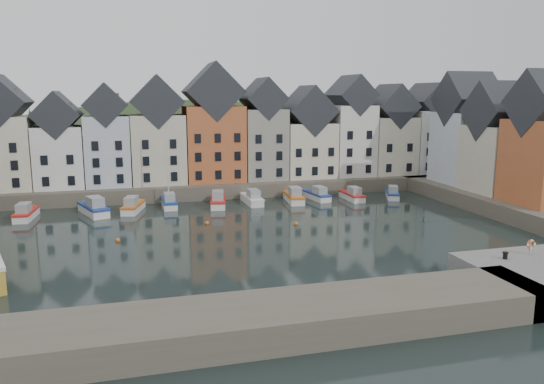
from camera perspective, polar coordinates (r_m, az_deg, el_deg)
name	(u,v)px	position (r m, az deg, el deg)	size (l,w,h in m)	color
ground	(256,240)	(55.87, -1.74, -5.16)	(260.00, 260.00, 0.00)	black
far_quay	(212,184)	(84.46, -6.47, 0.84)	(90.00, 16.00, 2.00)	#504A3E
right_quay	(531,206)	(75.51, 26.13, -1.33)	(14.00, 54.00, 2.00)	#504A3E
near_wall	(179,331)	(33.54, -9.93, -14.48)	(50.00, 6.00, 2.00)	#504A3E
hillside	(195,253)	(113.95, -8.27, -6.47)	(153.60, 70.40, 64.00)	#24371B
far_terrace	(234,135)	(82.09, -4.14, 6.14)	(72.37, 8.16, 17.78)	beige
right_terrace	(503,141)	(77.66, 23.59, 5.07)	(8.30, 24.25, 16.36)	silver
mooring_buoys	(210,229)	(60.17, -6.64, -3.94)	(20.50, 5.50, 0.50)	#C86017
boat_a	(26,214)	(71.46, -24.96, -2.11)	(2.33, 6.15, 2.31)	silver
boat_b	(94,209)	(70.77, -18.62, -1.70)	(4.39, 7.26, 2.66)	silver
boat_c	(133,206)	(71.14, -14.73, -1.52)	(3.36, 6.34, 2.33)	silver
boat_d	(169,202)	(72.87, -11.00, -1.05)	(1.87, 5.92, 11.29)	silver
boat_e	(218,201)	(72.51, -5.81, -0.96)	(3.10, 6.70, 2.48)	silver
boat_f	(252,199)	(73.80, -2.15, -0.74)	(2.18, 6.26, 2.38)	silver
boat_g	(294,197)	(75.02, 2.37, -0.53)	(2.66, 6.64, 2.48)	silver
boat_h	(317,195)	(76.93, 4.89, -0.34)	(2.60, 6.04, 2.24)	silver
boat_i	(352,195)	(77.27, 8.64, -0.37)	(1.85, 5.83, 2.23)	silver
boat_j	(393,194)	(79.89, 12.84, -0.19)	(3.71, 5.67, 2.09)	silver
mooring_bollard	(505,255)	(46.83, 23.80, -6.24)	(0.48, 0.48, 0.56)	black
life_ring_post	(531,245)	(48.78, 26.07, -5.10)	(0.80, 0.17, 1.30)	gray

